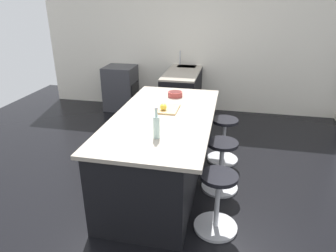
{
  "coord_description": "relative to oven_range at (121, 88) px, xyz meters",
  "views": [
    {
      "loc": [
        3.22,
        0.89,
        2.17
      ],
      "look_at": [
        0.02,
        0.21,
        0.77
      ],
      "focal_mm": 32.46,
      "sensor_mm": 36.0,
      "label": 1
    }
  ],
  "objects": [
    {
      "name": "water_bottle",
      "position": [
        3.16,
        1.55,
        0.59
      ],
      "size": [
        0.06,
        0.06,
        0.31
      ],
      "color": "silver",
      "rests_on": "kitchen_island"
    },
    {
      "name": "fruit_bowl",
      "position": [
        1.82,
        1.48,
        0.51
      ],
      "size": [
        0.2,
        0.2,
        0.07
      ],
      "color": "#993833",
      "rests_on": "kitchen_island"
    },
    {
      "name": "cutting_board",
      "position": [
        2.36,
        1.5,
        0.48
      ],
      "size": [
        0.36,
        0.24,
        0.02
      ],
      "primitive_type": "cube",
      "color": "tan",
      "rests_on": "kitchen_island"
    },
    {
      "name": "stool_near_camera",
      "position": [
        3.25,
        2.18,
        -0.14
      ],
      "size": [
        0.44,
        0.44,
        0.63
      ],
      "color": "#B7B7BC",
      "rests_on": "ground_plane"
    },
    {
      "name": "oven_range",
      "position": [
        0.0,
        0.0,
        0.0
      ],
      "size": [
        0.6,
        0.61,
        0.88
      ],
      "color": "#38383D",
      "rests_on": "ground_plane"
    },
    {
      "name": "stool_middle",
      "position": [
        2.53,
        2.18,
        -0.14
      ],
      "size": [
        0.44,
        0.44,
        0.63
      ],
      "color": "#B7B7BC",
      "rests_on": "ground_plane"
    },
    {
      "name": "stool_by_window",
      "position": [
        1.82,
        2.18,
        -0.14
      ],
      "size": [
        0.44,
        0.44,
        0.63
      ],
      "color": "#B7B7BC",
      "rests_on": "ground_plane"
    },
    {
      "name": "interior_partition_left",
      "position": [
        -0.35,
        1.32,
        0.99
      ],
      "size": [
        0.12,
        5.92,
        2.87
      ],
      "color": "silver",
      "rests_on": "ground_plane"
    },
    {
      "name": "apple_yellow",
      "position": [
        2.43,
        1.46,
        0.53
      ],
      "size": [
        0.08,
        0.08,
        0.08
      ],
      "primitive_type": "sphere",
      "color": "gold",
      "rests_on": "cutting_board"
    },
    {
      "name": "ground_plane",
      "position": [
        2.51,
        1.32,
        -0.44
      ],
      "size": [
        7.69,
        7.69,
        0.0
      ],
      "primitive_type": "plane",
      "color": "black"
    },
    {
      "name": "sink_cabinet",
      "position": [
        -0.0,
        1.34,
        0.02
      ],
      "size": [
        1.97,
        0.6,
        1.19
      ],
      "color": "black",
      "rests_on": "ground_plane"
    },
    {
      "name": "kitchen_island",
      "position": [
        2.53,
        1.44,
        0.02
      ],
      "size": [
        2.27,
        1.13,
        0.91
      ],
      "color": "black",
      "rests_on": "ground_plane"
    }
  ]
}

